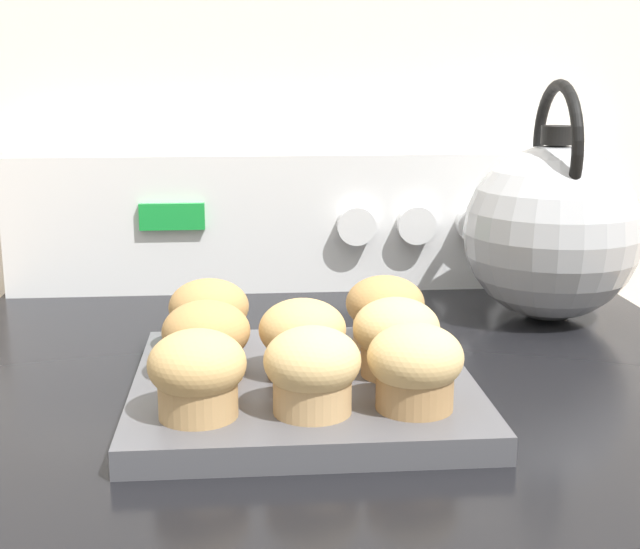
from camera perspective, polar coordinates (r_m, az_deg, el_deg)
wall_back at (r=1.16m, az=-0.96°, el=14.07°), size 8.00×0.05×2.40m
control_panel at (r=1.12m, az=-0.56°, el=3.41°), size 0.74×0.07×0.17m
muffin_pan at (r=0.75m, az=-1.07°, el=-7.30°), size 0.28×0.28×0.02m
muffin_r0_c0 at (r=0.66m, az=-7.86°, el=-6.29°), size 0.07×0.07×0.07m
muffin_r0_c1 at (r=0.66m, az=-0.50°, el=-6.12°), size 0.07×0.07×0.07m
muffin_r0_c2 at (r=0.67m, az=6.11°, el=-5.86°), size 0.07×0.07×0.07m
muffin_r1_c0 at (r=0.74m, az=-7.29°, el=-4.16°), size 0.07×0.07×0.07m
muffin_r1_c1 at (r=0.74m, az=-1.13°, el=-4.05°), size 0.07×0.07×0.07m
muffin_r1_c2 at (r=0.74m, az=4.90°, el=-3.96°), size 0.07×0.07×0.07m
muffin_r2_c0 at (r=0.81m, az=-7.11°, el=-2.54°), size 0.07×0.07×0.07m
muffin_r2_c2 at (r=0.82m, az=4.18°, el=-2.32°), size 0.07×0.07×0.07m
tea_kettle at (r=1.01m, az=14.59°, el=2.83°), size 0.19×0.23×0.26m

